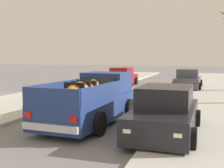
{
  "coord_description": "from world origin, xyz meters",
  "views": [
    {
      "loc": [
        4.11,
        -1.99,
        2.43
      ],
      "look_at": [
        0.05,
        10.59,
        1.2
      ],
      "focal_mm": 46.58,
      "sensor_mm": 36.0,
      "label": 1
    }
  ],
  "objects_px": {
    "car_left_near": "(188,80)",
    "car_left_mid": "(165,113)",
    "car_right_near": "(122,77)",
    "pickup_truck": "(92,101)"
  },
  "relations": [
    {
      "from": "pickup_truck",
      "to": "car_right_near",
      "type": "distance_m",
      "value": 14.3
    },
    {
      "from": "pickup_truck",
      "to": "car_left_near",
      "type": "height_order",
      "value": "pickup_truck"
    },
    {
      "from": "car_right_near",
      "to": "car_left_mid",
      "type": "height_order",
      "value": "same"
    },
    {
      "from": "car_right_near",
      "to": "pickup_truck",
      "type": "bearing_deg",
      "value": -78.56
    },
    {
      "from": "pickup_truck",
      "to": "car_left_mid",
      "type": "height_order",
      "value": "pickup_truck"
    },
    {
      "from": "car_right_near",
      "to": "car_left_mid",
      "type": "relative_size",
      "value": 1.0
    },
    {
      "from": "car_left_near",
      "to": "car_left_mid",
      "type": "height_order",
      "value": "same"
    },
    {
      "from": "pickup_truck",
      "to": "car_left_near",
      "type": "xyz_separation_m",
      "value": [
        2.72,
        12.77,
        -0.1
      ]
    },
    {
      "from": "car_right_near",
      "to": "car_left_near",
      "type": "bearing_deg",
      "value": -12.71
    },
    {
      "from": "pickup_truck",
      "to": "car_right_near",
      "type": "height_order",
      "value": "pickup_truck"
    }
  ]
}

